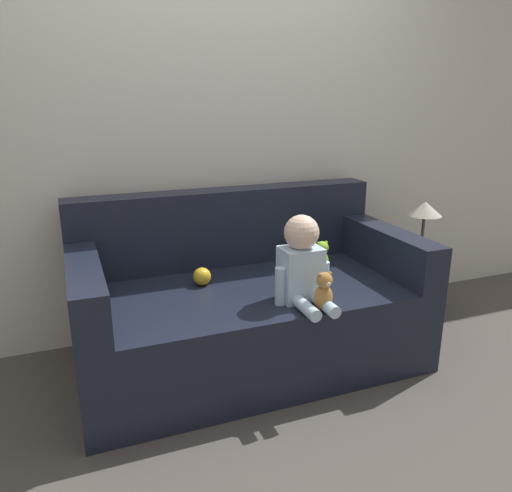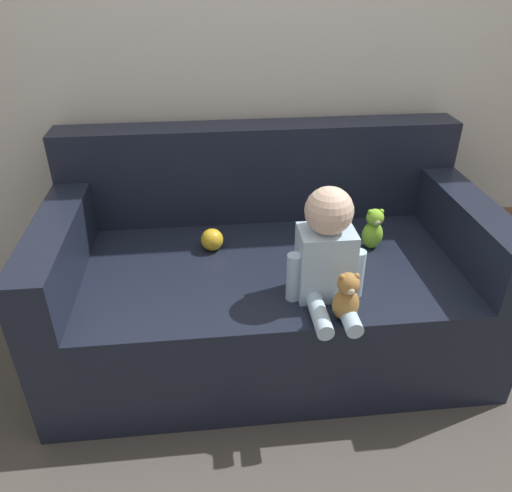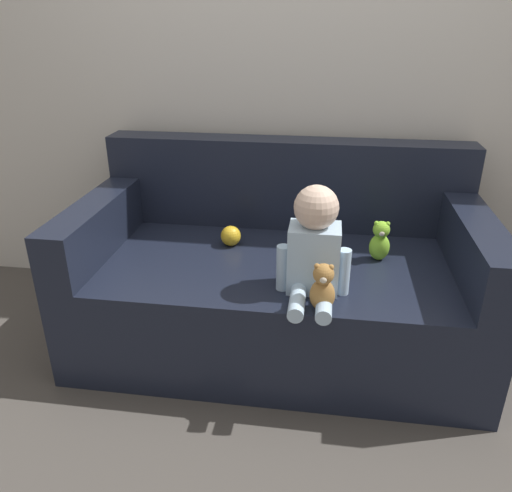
# 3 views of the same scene
# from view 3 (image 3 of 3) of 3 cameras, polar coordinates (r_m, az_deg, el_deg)

# --- Properties ---
(ground_plane) EXTENTS (12.00, 12.00, 0.00)m
(ground_plane) POSITION_cam_3_polar(r_m,az_deg,el_deg) (2.60, 2.31, -10.61)
(ground_plane) COLOR #4C4742
(wall_back) EXTENTS (8.00, 0.05, 2.60)m
(wall_back) POSITION_cam_3_polar(r_m,az_deg,el_deg) (2.71, 4.22, 20.38)
(wall_back) COLOR silver
(wall_back) RESTS_ON ground_plane
(couch) EXTENTS (1.88, 1.00, 0.94)m
(couch) POSITION_cam_3_polar(r_m,az_deg,el_deg) (2.47, 2.58, -3.64)
(couch) COLOR black
(couch) RESTS_ON ground_plane
(person_baby) EXTENTS (0.30, 0.37, 0.45)m
(person_baby) POSITION_cam_3_polar(r_m,az_deg,el_deg) (2.00, 6.66, -0.11)
(person_baby) COLOR silver
(person_baby) RESTS_ON couch
(teddy_bear_brown) EXTENTS (0.10, 0.09, 0.20)m
(teddy_bear_brown) POSITION_cam_3_polar(r_m,az_deg,el_deg) (1.90, 7.63, -4.74)
(teddy_bear_brown) COLOR #AD7A3D
(teddy_bear_brown) RESTS_ON couch
(plush_toy_side) EXTENTS (0.09, 0.09, 0.19)m
(plush_toy_side) POSITION_cam_3_polar(r_m,az_deg,el_deg) (2.35, 13.99, 0.57)
(plush_toy_side) COLOR #8CD133
(plush_toy_side) RESTS_ON couch
(toy_ball) EXTENTS (0.10, 0.10, 0.10)m
(toy_ball) POSITION_cam_3_polar(r_m,az_deg,el_deg) (2.45, -2.90, 1.17)
(toy_ball) COLOR gold
(toy_ball) RESTS_ON couch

